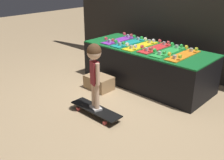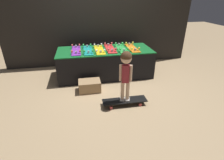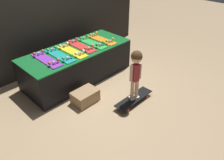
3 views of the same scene
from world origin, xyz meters
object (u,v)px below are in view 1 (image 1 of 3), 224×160
object	(u,v)px
skateboard_red_on_rack	(155,48)
child	(94,65)
skateboard_purple_on_rack	(119,40)
storage_box	(99,82)
skateboard_on_floor	(96,110)
skateboard_yellow_on_rack	(141,45)
skateboard_orange_on_rack	(183,55)
skateboard_teal_on_rack	(129,42)
skateboard_green_on_rack	(168,51)

from	to	relation	value
skateboard_red_on_rack	child	xyz separation A→B (m)	(0.02, -1.31, 0.06)
skateboard_purple_on_rack	storage_box	xyz separation A→B (m)	(0.21, -0.70, -0.52)
skateboard_on_floor	storage_box	world-z (taller)	storage_box
skateboard_yellow_on_rack	skateboard_orange_on_rack	bearing A→B (deg)	1.00
skateboard_orange_on_rack	storage_box	size ratio (longest dim) A/B	1.70
skateboard_yellow_on_rack	storage_box	xyz separation A→B (m)	(-0.29, -0.66, -0.52)
skateboard_teal_on_rack	storage_box	world-z (taller)	skateboard_teal_on_rack
skateboard_teal_on_rack	storage_box	bearing A→B (deg)	-93.14
skateboard_teal_on_rack	storage_box	xyz separation A→B (m)	(-0.04, -0.67, -0.52)
skateboard_yellow_on_rack	skateboard_teal_on_rack	bearing A→B (deg)	177.15
skateboard_orange_on_rack	skateboard_red_on_rack	bearing A→B (deg)	175.66
skateboard_purple_on_rack	skateboard_red_on_rack	world-z (taller)	same
skateboard_green_on_rack	child	xyz separation A→B (m)	(-0.23, -1.28, 0.06)
skateboard_yellow_on_rack	child	bearing A→B (deg)	-78.02
skateboard_teal_on_rack	skateboard_yellow_on_rack	distance (m)	0.25
skateboard_green_on_rack	skateboard_yellow_on_rack	bearing A→B (deg)	-177.47
skateboard_purple_on_rack	skateboard_teal_on_rack	size ratio (longest dim) A/B	1.00
skateboard_teal_on_rack	skateboard_purple_on_rack	bearing A→B (deg)	173.88
skateboard_yellow_on_rack	skateboard_on_floor	distance (m)	1.40
skateboard_purple_on_rack	skateboard_on_floor	distance (m)	1.60
skateboard_purple_on_rack	skateboard_orange_on_rack	world-z (taller)	same
skateboard_teal_on_rack	skateboard_orange_on_rack	xyz separation A→B (m)	(0.99, 0.00, 0.00)
child	storage_box	size ratio (longest dim) A/B	2.05
skateboard_purple_on_rack	skateboard_on_floor	bearing A→B (deg)	-59.48
skateboard_teal_on_rack	child	world-z (taller)	child
skateboard_purple_on_rack	skateboard_green_on_rack	xyz separation A→B (m)	(0.99, -0.02, 0.00)
skateboard_orange_on_rack	child	distance (m)	1.36
skateboard_purple_on_rack	skateboard_orange_on_rack	xyz separation A→B (m)	(1.24, -0.03, 0.00)
skateboard_yellow_on_rack	skateboard_on_floor	world-z (taller)	skateboard_yellow_on_rack
skateboard_purple_on_rack	skateboard_green_on_rack	size ratio (longest dim) A/B	1.00
skateboard_red_on_rack	storage_box	xyz separation A→B (m)	(-0.53, -0.71, -0.52)
skateboard_red_on_rack	child	world-z (taller)	child
skateboard_green_on_rack	skateboard_on_floor	xyz separation A→B (m)	(-0.23, -1.28, -0.55)
skateboard_yellow_on_rack	skateboard_on_floor	xyz separation A→B (m)	(0.27, -1.26, -0.55)
skateboard_green_on_rack	skateboard_on_floor	size ratio (longest dim) A/B	0.94
skateboard_red_on_rack	skateboard_on_floor	size ratio (longest dim) A/B	0.94
skateboard_yellow_on_rack	skateboard_green_on_rack	xyz separation A→B (m)	(0.50, 0.02, 0.00)
skateboard_purple_on_rack	skateboard_yellow_on_rack	size ratio (longest dim) A/B	1.00
skateboard_on_floor	skateboard_orange_on_rack	bearing A→B (deg)	69.32
skateboard_red_on_rack	skateboard_on_floor	xyz separation A→B (m)	(0.02, -1.31, -0.55)
skateboard_on_floor	child	xyz separation A→B (m)	(-0.00, 0.00, 0.62)
skateboard_orange_on_rack	storage_box	bearing A→B (deg)	-146.83
skateboard_yellow_on_rack	storage_box	size ratio (longest dim) A/B	1.70
skateboard_green_on_rack	skateboard_orange_on_rack	bearing A→B (deg)	-2.08
skateboard_green_on_rack	skateboard_orange_on_rack	distance (m)	0.25
skateboard_teal_on_rack	skateboard_green_on_rack	bearing A→B (deg)	0.74
skateboard_green_on_rack	storage_box	world-z (taller)	skateboard_green_on_rack
child	skateboard_yellow_on_rack	bearing A→B (deg)	118.35
child	storage_box	xyz separation A→B (m)	(-0.55, 0.59, -0.59)
skateboard_purple_on_rack	skateboard_yellow_on_rack	distance (m)	0.50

